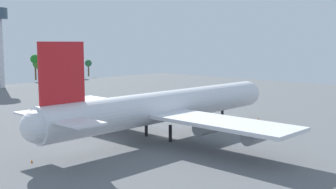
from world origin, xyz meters
TOP-DOWN VIEW (x-y plane):
  - ground_plane at (0.00, 0.00)m, footprint 271.91×271.91m
  - cargo_airplane at (-0.28, 0.00)m, footprint 67.98×62.47m
  - safety_cone_nose at (30.59, -3.86)m, footprint 0.45×0.45m
  - safety_cone_tail at (-30.59, 3.03)m, footprint 0.39×0.39m

SIDE VIEW (x-z plane):
  - ground_plane at x=0.00m, z-range 0.00..0.00m
  - safety_cone_tail at x=-30.59m, z-range 0.00..0.56m
  - safety_cone_nose at x=30.59m, z-range 0.00..0.65m
  - cargo_airplane at x=-0.28m, z-range -3.63..16.91m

